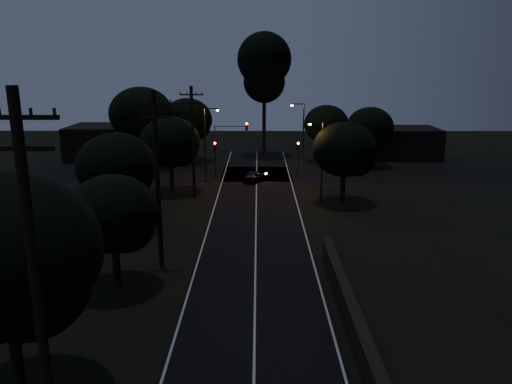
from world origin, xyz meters
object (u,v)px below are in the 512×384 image
object	(u,v)px
utility_pole_near	(37,296)
signal_left	(215,153)
utility_pole_far	(193,140)
streetlight_b	(302,132)
streetlight_c	(320,156)
utility_pole_mid	(157,178)
streetlight_a	(207,140)
tall_pine	(264,67)
signal_mast	(230,140)
car	(255,176)
signal_right	(298,153)

from	to	relation	value
utility_pole_near	signal_left	xyz separation A→B (m)	(1.40, 41.99, -3.41)
utility_pole_near	utility_pole_far	world-z (taller)	utility_pole_near
utility_pole_near	streetlight_b	distance (m)	47.40
utility_pole_near	streetlight_c	xyz separation A→B (m)	(11.83, 32.00, -1.89)
signal_left	streetlight_c	size ratio (longest dim) A/B	0.55
streetlight_c	signal_left	bearing A→B (deg)	136.24
utility_pole_mid	streetlight_a	xyz separation A→B (m)	(0.69, 23.00, -1.10)
tall_pine	streetlight_c	world-z (taller)	tall_pine
utility_pole_mid	streetlight_b	size ratio (longest dim) A/B	1.38
utility_pole_mid	signal_mast	world-z (taller)	utility_pole_mid
utility_pole_near	streetlight_c	bearing A→B (deg)	69.71
streetlight_c	car	distance (m)	10.84
utility_pole_near	signal_right	xyz separation A→B (m)	(10.60, 41.99, -3.41)
utility_pole_near	car	xyz separation A→B (m)	(5.79, 40.19, -5.64)
utility_pole_mid	streetlight_b	distance (m)	31.15
tall_pine	streetlight_c	xyz separation A→B (m)	(4.83, -25.00, -7.68)
utility_pole_mid	tall_pine	world-z (taller)	tall_pine
streetlight_a	utility_pole_near	bearing A→B (deg)	-90.99
streetlight_a	utility_pole_far	bearing A→B (deg)	-96.59
utility_pole_near	utility_pole_mid	bearing A→B (deg)	90.00
signal_left	signal_right	distance (m)	9.20
utility_pole_near	car	distance (m)	40.99
utility_pole_near	streetlight_a	size ratio (longest dim) A/B	1.50
signal_left	signal_mast	distance (m)	2.26
utility_pole_near	tall_pine	world-z (taller)	tall_pine
tall_pine	utility_pole_far	bearing A→B (deg)	-106.93
utility_pole_far	signal_right	size ratio (longest dim) A/B	2.56
signal_mast	streetlight_c	distance (m)	13.28
utility_pole_mid	signal_right	size ratio (longest dim) A/B	2.68
signal_left	streetlight_b	world-z (taller)	streetlight_b
signal_left	car	world-z (taller)	signal_left
tall_pine	streetlight_a	bearing A→B (deg)	-110.36
streetlight_a	signal_mast	bearing A→B (deg)	39.77
signal_mast	streetlight_a	world-z (taller)	streetlight_a
utility_pole_near	tall_pine	distance (m)	57.72
streetlight_c	car	world-z (taller)	streetlight_c
utility_pole_mid	utility_pole_far	bearing A→B (deg)	90.00
streetlight_b	car	xyz separation A→B (m)	(-5.52, -5.81, -4.03)
tall_pine	streetlight_a	distance (m)	19.58
signal_left	signal_mast	xyz separation A→B (m)	(1.69, 0.00, 1.50)
streetlight_b	tall_pine	bearing A→B (deg)	111.38
streetlight_a	car	bearing A→B (deg)	2.13
tall_pine	streetlight_c	size ratio (longest dim) A/B	2.22
utility_pole_near	utility_pole_mid	distance (m)	17.01
utility_pole_mid	car	distance (m)	24.45
signal_mast	streetlight_b	bearing A→B (deg)	25.99
signal_mast	car	distance (m)	4.95
utility_pole_near	utility_pole_far	distance (m)	34.01
utility_pole_far	streetlight_c	distance (m)	12.05
streetlight_c	car	xyz separation A→B (m)	(-6.04, 8.19, -3.74)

